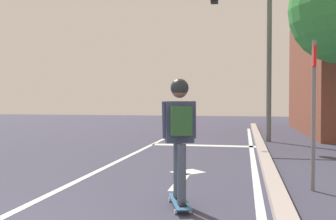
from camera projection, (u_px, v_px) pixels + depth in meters
lane_line_center at (124, 158)px, 8.93m from camera, size 0.12×20.00×0.01m
lane_line_curbside at (253, 162)px, 8.34m from camera, size 0.12×20.00×0.01m
stop_bar at (203, 145)px, 11.45m from camera, size 3.13×0.40×0.01m
lane_arrow_stem at (180, 181)px, 6.41m from camera, size 0.16×1.40×0.01m
lane_arrow_head at (188, 172)px, 7.25m from camera, size 0.71×0.71×0.01m
curb_strip at (265, 160)px, 8.29m from camera, size 0.24×24.00×0.14m
skateboard at (179, 202)px, 4.87m from camera, size 0.43×0.83×0.09m
skater at (180, 125)px, 4.82m from camera, size 0.42×0.59×1.56m
traffic_signal_mast at (247, 29)px, 12.57m from camera, size 3.66×0.34×5.56m
street_sign_post at (314, 93)px, 5.72m from camera, size 0.09×0.44×2.27m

